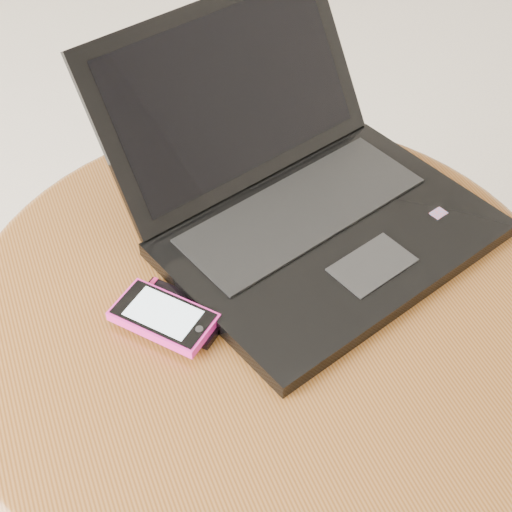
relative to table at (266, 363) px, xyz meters
name	(u,v)px	position (x,y,z in m)	size (l,w,h in m)	color
table	(266,363)	(0.00, 0.00, 0.00)	(0.70, 0.70, 0.56)	#5E2C13
laptop	(301,196)	(0.09, 0.10, 0.16)	(0.46, 0.47, 0.22)	black
phone_black	(179,312)	(-0.10, 0.02, 0.12)	(0.11, 0.12, 0.01)	black
phone_pink	(164,317)	(-0.12, 0.01, 0.13)	(0.11, 0.12, 0.01)	#DB2194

